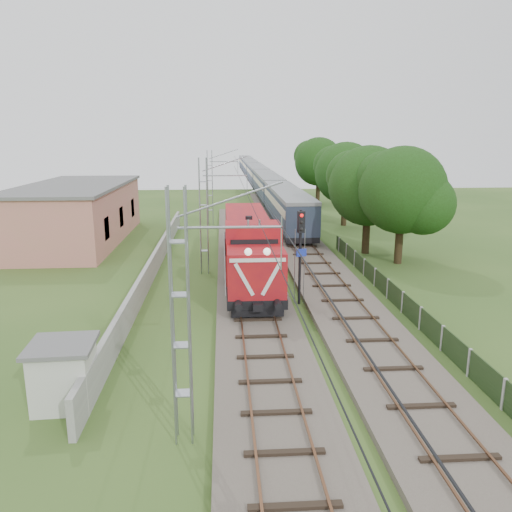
{
  "coord_description": "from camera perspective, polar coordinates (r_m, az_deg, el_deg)",
  "views": [
    {
      "loc": [
        -1.7,
        -22.16,
        9.32
      ],
      "look_at": [
        0.31,
        7.64,
        2.2
      ],
      "focal_mm": 35.0,
      "sensor_mm": 36.0,
      "label": 1
    }
  ],
  "objects": [
    {
      "name": "tree_a",
      "position": [
        41.33,
        12.85,
        7.71
      ],
      "size": [
        6.75,
        6.42,
        8.74
      ],
      "color": "#3D3019",
      "rests_on": "ground"
    },
    {
      "name": "track_main",
      "position": [
        30.6,
        -0.51,
        -3.96
      ],
      "size": [
        4.2,
        70.0,
        0.45
      ],
      "color": "#6B6054",
      "rests_on": "ground"
    },
    {
      "name": "tree_d",
      "position": [
        73.11,
        7.25,
        10.58
      ],
      "size": [
        7.23,
        6.89,
        9.37
      ],
      "color": "#3D3019",
      "rests_on": "ground"
    },
    {
      "name": "signal_post",
      "position": [
        27.82,
        5.12,
        1.78
      ],
      "size": [
        0.59,
        0.47,
        5.44
      ],
      "color": "black",
      "rests_on": "ground"
    },
    {
      "name": "tree_c",
      "position": [
        54.41,
        10.29,
        9.22
      ],
      "size": [
        6.86,
        6.53,
        8.89
      ],
      "color": "#3D3019",
      "rests_on": "ground"
    },
    {
      "name": "track_side",
      "position": [
        43.65,
        5.05,
        1.28
      ],
      "size": [
        4.2,
        80.0,
        0.45
      ],
      "color": "#6B6054",
      "rests_on": "ground"
    },
    {
      "name": "relay_hut",
      "position": [
        19.36,
        -21.11,
        -12.44
      ],
      "size": [
        2.36,
        2.36,
        2.33
      ],
      "color": "beige",
      "rests_on": "ground"
    },
    {
      "name": "ground",
      "position": [
        24.1,
        0.49,
        -9.35
      ],
      "size": [
        140.0,
        140.0,
        0.0
      ],
      "primitive_type": "plane",
      "color": "#2F4E1D",
      "rests_on": "ground"
    },
    {
      "name": "locomotive",
      "position": [
        33.36,
        -0.86,
        1.27
      ],
      "size": [
        3.11,
        17.75,
        4.51
      ],
      "color": "black",
      "rests_on": "ground"
    },
    {
      "name": "coach_rake",
      "position": [
        96.62,
        0.12,
        9.35
      ],
      "size": [
        2.98,
        111.26,
        3.44
      ],
      "color": "black",
      "rests_on": "ground"
    },
    {
      "name": "fence",
      "position": [
        28.34,
        16.43,
        -5.08
      ],
      "size": [
        0.12,
        32.0,
        1.2
      ],
      "color": "black",
      "rests_on": "ground"
    },
    {
      "name": "catenary",
      "position": [
        34.58,
        -5.91,
        4.57
      ],
      "size": [
        3.31,
        70.0,
        8.0
      ],
      "color": "gray",
      "rests_on": "ground"
    },
    {
      "name": "tree_b",
      "position": [
        38.49,
        16.51,
        7.11
      ],
      "size": [
        6.76,
        6.44,
        8.76
      ],
      "color": "#3D3019",
      "rests_on": "ground"
    },
    {
      "name": "station_building",
      "position": [
        48.5,
        -19.81,
        4.69
      ],
      "size": [
        8.4,
        20.4,
        5.22
      ],
      "color": "tan",
      "rests_on": "ground"
    },
    {
      "name": "boundary_wall",
      "position": [
        35.54,
        -11.51,
        -0.82
      ],
      "size": [
        0.25,
        40.0,
        1.5
      ],
      "primitive_type": "cube",
      "color": "#9E9E99",
      "rests_on": "ground"
    }
  ]
}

